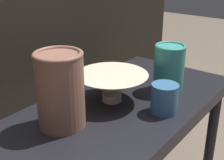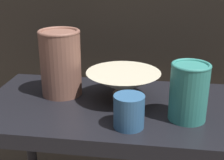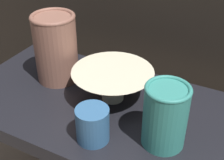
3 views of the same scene
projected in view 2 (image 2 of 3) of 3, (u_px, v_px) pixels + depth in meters
The scene contains 6 objects.
table at pixel (121, 126), 0.88m from camera, with size 0.77×0.39×0.54m.
couch_backdrop at pixel (136, 78), 1.43m from camera, with size 1.65×0.50×0.82m.
bowl at pixel (123, 83), 0.87m from camera, with size 0.21×0.21×0.08m.
vase_textured_left at pixel (61, 62), 0.89m from camera, with size 0.12×0.12×0.19m.
vase_colorful_right at pixel (189, 91), 0.75m from camera, with size 0.09×0.09×0.14m.
cup at pixel (129, 111), 0.73m from camera, with size 0.07×0.07×0.08m.
Camera 2 is at (0.09, -0.77, 0.91)m, focal length 50.00 mm.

